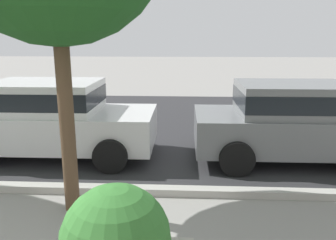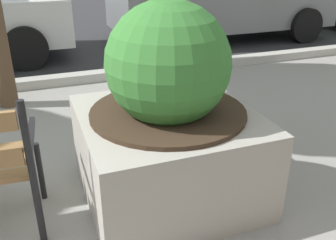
% 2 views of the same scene
% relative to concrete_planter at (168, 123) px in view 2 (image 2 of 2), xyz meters
% --- Properties ---
extents(concrete_planter, '(1.18, 1.18, 1.40)m').
position_rel_concrete_planter_xyz_m(concrete_planter, '(0.00, 0.00, 0.00)').
color(concrete_planter, '#A8A399').
rests_on(concrete_planter, ground).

